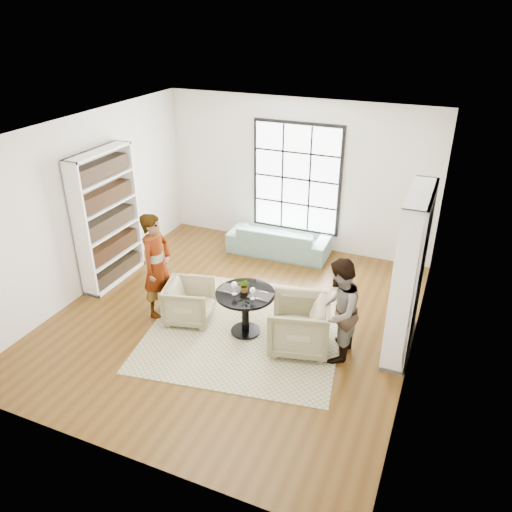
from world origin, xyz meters
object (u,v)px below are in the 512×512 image
at_px(wine_glass_left, 234,285).
at_px(flower_centerpiece, 245,285).
at_px(armchair_left, 190,302).
at_px(person_right, 338,311).
at_px(wine_glass_right, 253,291).
at_px(sofa, 279,240).
at_px(pedestal_table, 245,304).
at_px(armchair_right, 299,325).
at_px(person_left, 157,265).

height_order(wine_glass_left, flower_centerpiece, flower_centerpiece).
distance_m(armchair_left, wine_glass_left, 0.99).
height_order(person_right, wine_glass_right, person_right).
xyz_separation_m(sofa, wine_glass_left, (0.36, -2.85, 0.57)).
distance_m(pedestal_table, armchair_left, 0.98).
xyz_separation_m(armchair_left, armchair_right, (1.83, -0.01, 0.07)).
distance_m(pedestal_table, armchair_right, 0.87).
relative_size(armchair_left, person_left, 0.42).
bearing_deg(pedestal_table, person_right, -1.32).
distance_m(armchair_left, wine_glass_right, 1.25).
distance_m(person_right, flower_centerpiece, 1.43).
relative_size(sofa, armchair_left, 2.79).
distance_m(armchair_right, person_left, 2.42).
relative_size(pedestal_table, flower_centerpiece, 4.12).
relative_size(person_left, flower_centerpiece, 8.02).
height_order(armchair_left, person_left, person_left).
height_order(armchair_left, armchair_right, armchair_right).
distance_m(pedestal_table, sofa, 2.81).
relative_size(pedestal_table, person_right, 0.58).
bearing_deg(person_right, flower_centerpiece, -92.20).
bearing_deg(sofa, armchair_left, 78.41).
bearing_deg(person_right, pedestal_table, -91.26).
height_order(person_right, flower_centerpiece, person_right).
bearing_deg(armchair_left, armchair_right, -104.63).
bearing_deg(armchair_right, person_right, 76.16).
xyz_separation_m(person_right, wine_glass_left, (-1.55, -0.06, 0.09)).
xyz_separation_m(armchair_left, person_right, (2.38, -0.01, 0.44)).
xyz_separation_m(armchair_left, flower_centerpiece, (0.94, 0.04, 0.49)).
bearing_deg(armchair_left, wine_glass_right, -108.99).
bearing_deg(person_right, person_left, -90.22).
bearing_deg(sofa, flower_centerpiece, 97.88).
relative_size(sofa, armchair_right, 2.32).
xyz_separation_m(pedestal_table, armchair_right, (0.86, -0.03, -0.12)).
height_order(wine_glass_right, flower_centerpiece, flower_centerpiece).
height_order(pedestal_table, person_right, person_right).
relative_size(person_left, wine_glass_left, 8.37).
relative_size(pedestal_table, armchair_right, 1.03).
height_order(sofa, armchair_left, armchair_left).
relative_size(wine_glass_left, flower_centerpiece, 0.96).
distance_m(person_left, wine_glass_left, 1.38).
height_order(person_left, flower_centerpiece, person_left).
bearing_deg(person_left, armchair_right, -89.22).
relative_size(armchair_left, armchair_right, 0.83).
bearing_deg(pedestal_table, wine_glass_left, -143.65).
xyz_separation_m(sofa, wine_glass_right, (0.66, -2.87, 0.55)).
bearing_deg(flower_centerpiece, armchair_left, -177.42).
bearing_deg(sofa, wine_glass_right, 100.97).
bearing_deg(armchair_left, pedestal_table, -103.08).
height_order(armchair_right, wine_glass_left, wine_glass_left).
height_order(armchair_left, wine_glass_right, wine_glass_right).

